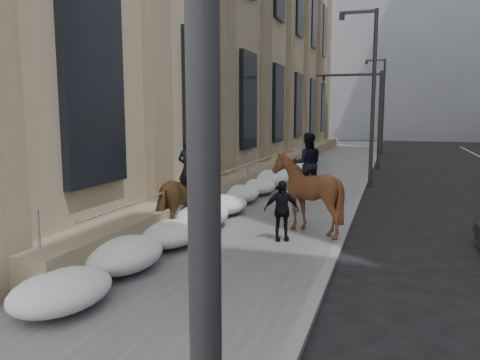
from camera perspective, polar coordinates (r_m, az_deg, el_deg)
name	(u,v)px	position (r m, az deg, el deg)	size (l,w,h in m)	color
ground	(187,283)	(9.73, -6.52, -12.41)	(140.00, 140.00, 0.00)	black
sidewalk	(290,197)	(18.96, 6.16, -2.11)	(5.00, 80.00, 0.12)	#4E4E50
curb	(357,201)	(18.61, 14.08, -2.50)	(0.24, 80.00, 0.12)	slate
limestone_building	(242,23)	(30.17, 0.28, 18.59)	(6.10, 44.00, 18.00)	tan
bg_building_mid	(399,34)	(69.08, 18.85, 16.49)	(30.00, 12.00, 28.00)	slate
bg_building_far	(334,74)	(81.14, 11.39, 12.59)	(24.00, 12.00, 20.00)	gray
streetlight_mid	(370,87)	(22.32, 15.56, 10.83)	(1.71, 0.24, 8.00)	#2D2D30
streetlight_far	(381,100)	(42.30, 16.86, 9.34)	(1.71, 0.24, 8.00)	#2D2D30
traffic_signal	(365,104)	(30.32, 14.97, 8.95)	(4.10, 0.22, 6.00)	#2D2D30
snow_bank	(243,193)	(17.45, 0.31, -1.58)	(1.70, 18.10, 0.76)	silver
mounted_horse_left	(186,196)	(13.03, -6.58, -1.90)	(1.17, 2.33, 2.62)	#462D15
mounted_horse_right	(306,189)	(13.15, 8.05, -1.12)	(2.32, 2.46, 2.76)	#462614
pedestrian	(281,210)	(12.20, 5.07, -3.72)	(0.92, 0.39, 1.58)	black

